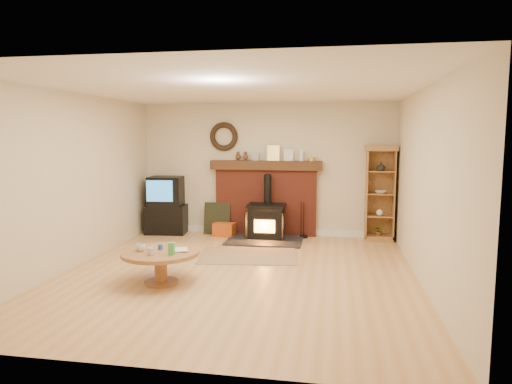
% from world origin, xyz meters
% --- Properties ---
extents(ground, '(5.50, 5.50, 0.00)m').
position_xyz_m(ground, '(0.00, 0.00, 0.00)').
color(ground, tan).
rests_on(ground, ground).
extents(room_shell, '(5.02, 5.52, 2.61)m').
position_xyz_m(room_shell, '(-0.02, 0.09, 1.72)').
color(room_shell, beige).
rests_on(room_shell, ground).
extents(chimney_breast, '(2.20, 0.22, 1.78)m').
position_xyz_m(chimney_breast, '(0.00, 2.67, 0.80)').
color(chimney_breast, maroon).
rests_on(chimney_breast, ground).
extents(wood_stove, '(1.40, 1.00, 1.23)m').
position_xyz_m(wood_stove, '(0.07, 2.27, 0.32)').
color(wood_stove, black).
rests_on(wood_stove, ground).
extents(area_rug, '(1.69, 1.26, 0.01)m').
position_xyz_m(area_rug, '(-0.04, 0.98, 0.01)').
color(area_rug, brown).
rests_on(area_rug, ground).
extents(tv_unit, '(0.84, 0.62, 1.15)m').
position_xyz_m(tv_unit, '(-2.00, 2.47, 0.55)').
color(tv_unit, black).
rests_on(tv_unit, ground).
extents(curio_cabinet, '(0.57, 0.41, 1.79)m').
position_xyz_m(curio_cabinet, '(2.18, 2.55, 0.90)').
color(curio_cabinet, brown).
rests_on(curio_cabinet, ground).
extents(firelog_box, '(0.45, 0.32, 0.26)m').
position_xyz_m(firelog_box, '(-0.78, 2.40, 0.13)').
color(firelog_box, '#C4890E').
rests_on(firelog_box, ground).
extents(leaning_painting, '(0.53, 0.14, 0.63)m').
position_xyz_m(leaning_painting, '(-0.97, 2.55, 0.32)').
color(leaning_painting, black).
rests_on(leaning_painting, ground).
extents(fire_tools, '(0.16, 0.16, 0.70)m').
position_xyz_m(fire_tools, '(0.76, 2.50, 0.11)').
color(fire_tools, black).
rests_on(fire_tools, ground).
extents(coffee_table, '(1.04, 1.04, 0.60)m').
position_xyz_m(coffee_table, '(-0.93, -0.59, 0.36)').
color(coffee_table, brown).
rests_on(coffee_table, ground).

